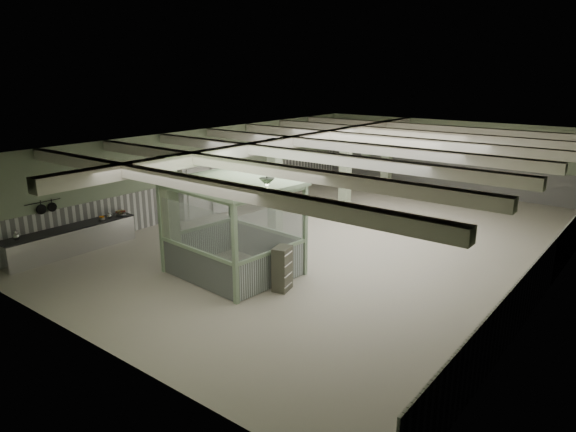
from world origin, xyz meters
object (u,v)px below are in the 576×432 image
Objects in this scene: prep_counter at (71,240)px; guard_booth at (232,213)px; walkin_cooler at (201,189)px; filing_cabinet at (282,269)px.

prep_counter is 6.16m from guard_booth.
guard_booth is (5.62, 2.07, 1.46)m from prep_counter.
prep_counter is 1.89× the size of walkin_cooler.
prep_counter is 6.09m from walkin_cooler.
prep_counter is 1.20× the size of guard_booth.
guard_booth is (5.70, -3.99, 0.81)m from walkin_cooler.
walkin_cooler is 7.00m from guard_booth.
walkin_cooler reaches higher than filing_cabinet.
guard_booth reaches higher than walkin_cooler.
walkin_cooler is 8.67m from filing_cabinet.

